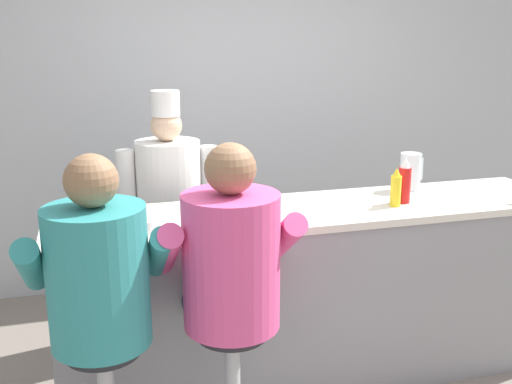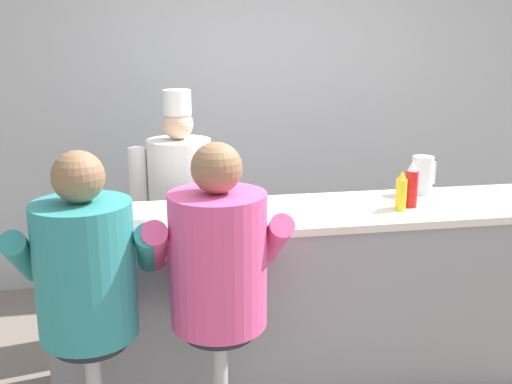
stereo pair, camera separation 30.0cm
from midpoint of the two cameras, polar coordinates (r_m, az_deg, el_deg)
wall_back at (r=4.76m, az=-3.12°, el=7.65°), size 10.00×0.06×2.70m
diner_counter at (r=3.46m, az=3.26°, el=-9.62°), size 2.91×0.65×1.02m
ketchup_bottle_red at (r=3.40m, az=11.54°, el=0.92°), size 0.07×0.07×0.26m
mustard_bottle_yellow at (r=3.32m, az=10.69°, el=0.32°), size 0.06×0.06×0.22m
water_pitcher_clear at (r=3.70m, az=12.27°, el=1.90°), size 0.14×0.13×0.23m
breakfast_plate at (r=3.12m, az=-18.47°, el=-2.82°), size 0.27×0.27×0.05m
cereal_bowl at (r=2.97m, az=-13.42°, el=-3.06°), size 0.15×0.15×0.06m
coffee_mug_white at (r=3.05m, az=-4.87°, el=-2.02°), size 0.12×0.08×0.08m
diner_seated_teal at (r=2.64m, az=-17.99°, el=-8.28°), size 0.63×0.63×1.50m
diner_seated_pink at (r=2.67m, az=-5.79°, el=-7.18°), size 0.65×0.64×1.51m
cook_in_whites_near at (r=3.85m, az=-10.47°, el=-1.38°), size 0.63×0.40×1.61m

